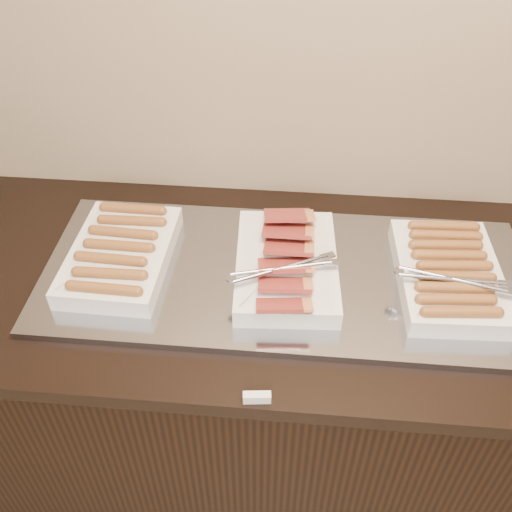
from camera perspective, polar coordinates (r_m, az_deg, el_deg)
The scene contains 6 objects.
counter at distance 1.77m, azimuth 1.49°, elevation -12.57°, with size 2.06×0.76×0.90m.
warming_tray at distance 1.42m, azimuth 2.91°, elevation -1.97°, with size 1.20×0.50×0.02m, color #90939D.
dish_left at distance 1.46m, azimuth -13.38°, elevation 0.22°, with size 0.25×0.36×0.07m.
dish_center at distance 1.39m, azimuth 3.02°, elevation -0.85°, with size 0.28×0.39×0.09m.
dish_right at distance 1.44m, azimuth 18.74°, elevation -1.71°, with size 0.27×0.36×0.08m.
label_holder at distance 1.19m, azimuth 0.10°, elevation -13.96°, with size 0.06×0.02×0.02m, color silver.
Camera 1 is at (0.05, 1.11, 1.90)m, focal length 40.00 mm.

